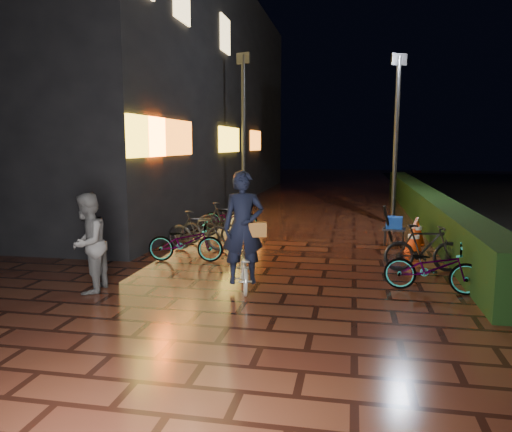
% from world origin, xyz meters
% --- Properties ---
extents(ground, '(80.00, 80.00, 0.00)m').
position_xyz_m(ground, '(0.00, 0.00, 0.00)').
color(ground, '#381911').
rests_on(ground, ground).
extents(hedge, '(0.70, 20.00, 1.00)m').
position_xyz_m(hedge, '(3.30, 8.00, 0.50)').
color(hedge, black).
rests_on(hedge, ground).
extents(bystander_person, '(0.71, 0.87, 1.65)m').
position_xyz_m(bystander_person, '(-3.20, -1.64, 0.83)').
color(bystander_person, '#565558').
rests_on(bystander_person, ground).
extents(storefront_block, '(12.09, 22.00, 9.00)m').
position_xyz_m(storefront_block, '(-9.50, 11.50, 4.50)').
color(storefront_block, black).
rests_on(storefront_block, ground).
extents(lamp_post_hedge, '(0.47, 0.27, 5.05)m').
position_xyz_m(lamp_post_hedge, '(2.26, 6.55, 2.78)').
color(lamp_post_hedge, black).
rests_on(lamp_post_hedge, ground).
extents(lamp_post_sf, '(0.52, 0.27, 5.51)m').
position_xyz_m(lamp_post_sf, '(-2.72, 8.14, 3.03)').
color(lamp_post_sf, black).
rests_on(lamp_post_sf, ground).
extents(cyclist, '(0.85, 1.48, 2.01)m').
position_xyz_m(cyclist, '(-0.73, -0.97, 0.75)').
color(cyclist, beige).
rests_on(cyclist, ground).
extents(traffic_barrier, '(0.62, 1.62, 0.66)m').
position_xyz_m(traffic_barrier, '(2.51, 3.00, 0.33)').
color(traffic_barrier, '#FF3F0D').
rests_on(traffic_barrier, ground).
extents(cart_assembly, '(0.59, 0.54, 0.99)m').
position_xyz_m(cart_assembly, '(2.05, 3.42, 0.51)').
color(cart_assembly, black).
rests_on(cart_assembly, ground).
extents(parked_bikes_storefront, '(1.70, 4.41, 0.92)m').
position_xyz_m(parked_bikes_storefront, '(-2.33, 2.67, 0.43)').
color(parked_bikes_storefront, black).
rests_on(parked_bikes_storefront, ground).
extents(parked_bikes_hedge, '(1.64, 2.08, 0.92)m').
position_xyz_m(parked_bikes_hedge, '(2.39, 0.10, 0.43)').
color(parked_bikes_hedge, black).
rests_on(parked_bikes_hedge, ground).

